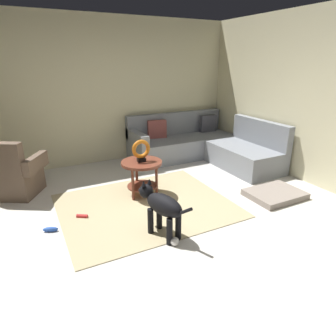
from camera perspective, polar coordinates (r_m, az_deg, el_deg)
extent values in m
cube|color=silver|center=(3.57, -2.08, -13.27)|extent=(6.00, 6.00, 0.10)
cube|color=beige|center=(5.81, -15.12, 14.00)|extent=(6.00, 0.12, 2.70)
cube|color=tan|center=(4.15, -4.35, -7.30)|extent=(2.30, 1.90, 0.01)
cube|color=gray|center=(6.16, 2.93, 4.16)|extent=(2.20, 0.85, 0.42)
cube|color=gray|center=(6.35, 1.38, 8.78)|extent=(2.20, 0.14, 0.46)
cube|color=gray|center=(5.67, 14.60, 2.07)|extent=(0.85, 1.40, 0.42)
cube|color=gray|center=(5.79, 17.65, 6.68)|extent=(0.14, 1.40, 0.46)
cube|color=gray|center=(5.64, -6.07, 5.93)|extent=(0.16, 0.85, 0.22)
cube|color=#4C4C56|center=(6.62, 7.78, 8.56)|extent=(0.38, 0.13, 0.38)
cube|color=#994C47|center=(6.01, -2.16, 7.52)|extent=(0.40, 0.21, 0.39)
cube|color=brown|center=(4.96, -27.47, -2.42)|extent=(0.82, 0.82, 0.40)
cube|color=brown|center=(4.63, -29.83, 1.43)|extent=(0.59, 0.42, 0.48)
cube|color=brown|center=(4.69, -24.39, 0.91)|extent=(0.39, 0.57, 0.22)
cylinder|color=brown|center=(4.27, -5.19, 1.03)|extent=(0.60, 0.60, 0.04)
cylinder|color=brown|center=(4.41, -5.04, -3.51)|extent=(0.45, 0.45, 0.02)
cylinder|color=brown|center=(4.55, -6.12, -1.37)|extent=(0.04, 0.04, 0.50)
cylinder|color=brown|center=(4.21, -6.87, -3.26)|extent=(0.04, 0.04, 0.50)
cylinder|color=brown|center=(4.34, -2.25, -2.37)|extent=(0.04, 0.04, 0.50)
cube|color=black|center=(4.26, -5.21, 1.60)|extent=(0.12, 0.08, 0.05)
torus|color=orange|center=(4.21, -5.28, 3.71)|extent=(0.28, 0.06, 0.28)
cube|color=gray|center=(4.66, 20.14, -4.81)|extent=(0.80, 0.60, 0.09)
cylinder|color=black|center=(3.47, -3.42, -10.34)|extent=(0.07, 0.07, 0.32)
cylinder|color=black|center=(3.55, -1.71, -9.53)|extent=(0.07, 0.07, 0.32)
cylinder|color=black|center=(3.27, 0.30, -12.34)|extent=(0.07, 0.07, 0.32)
cylinder|color=black|center=(3.36, 2.01, -11.42)|extent=(0.07, 0.07, 0.32)
ellipsoid|color=black|center=(3.29, -0.77, -7.25)|extent=(0.37, 0.56, 0.24)
sphere|color=black|center=(3.46, -4.26, -4.54)|extent=(0.17, 0.17, 0.17)
ellipsoid|color=black|center=(3.52, -5.07, -4.45)|extent=(0.10, 0.14, 0.07)
cone|color=black|center=(3.38, -4.77, -3.04)|extent=(0.06, 0.06, 0.07)
cone|color=black|center=(3.43, -3.63, -2.62)|extent=(0.06, 0.06, 0.07)
cylinder|color=black|center=(3.08, 3.29, -8.48)|extent=(0.10, 0.20, 0.16)
sphere|color=silver|center=(3.32, 1.32, -14.13)|extent=(0.10, 0.10, 0.10)
cylinder|color=red|center=(4.00, -16.44, -9.00)|extent=(0.15, 0.12, 0.05)
ellipsoid|color=blue|center=(3.83, -21.99, -11.05)|extent=(0.19, 0.12, 0.06)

